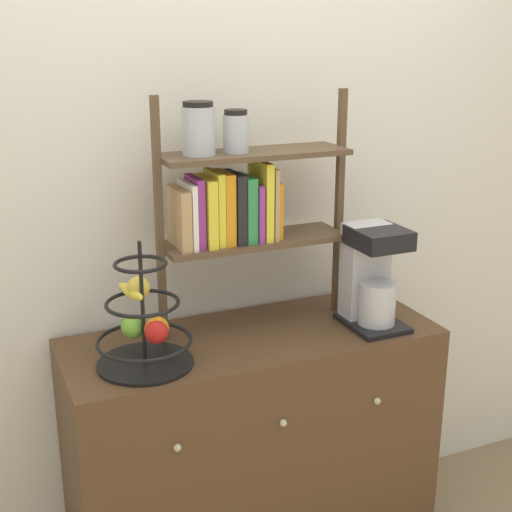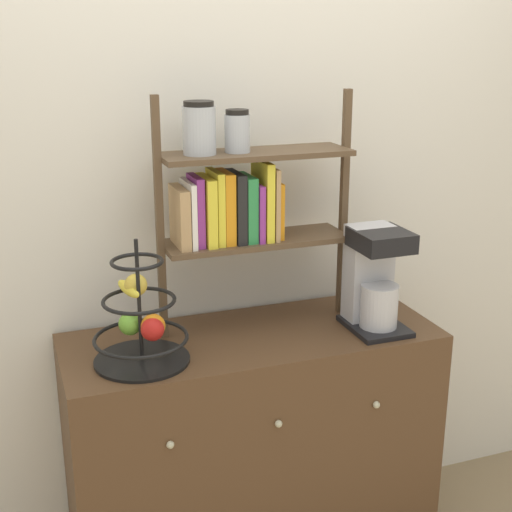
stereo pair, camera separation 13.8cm
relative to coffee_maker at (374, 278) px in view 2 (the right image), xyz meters
name	(u,v)px [view 2 (the right image)]	position (x,y,z in m)	size (l,w,h in m)	color
wall_back	(225,203)	(-0.41, 0.35, 0.21)	(7.00, 0.05, 2.60)	silver
sideboard	(252,453)	(-0.41, 0.07, -0.63)	(1.26, 0.50, 0.91)	#4C331E
coffee_maker	(374,278)	(0.00, 0.00, 0.00)	(0.18, 0.23, 0.35)	black
fruit_stand	(141,323)	(-0.80, 0.00, -0.05)	(0.30, 0.30, 0.39)	black
shelf_hutch	(234,195)	(-0.44, 0.16, 0.29)	(0.67, 0.20, 0.79)	brown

